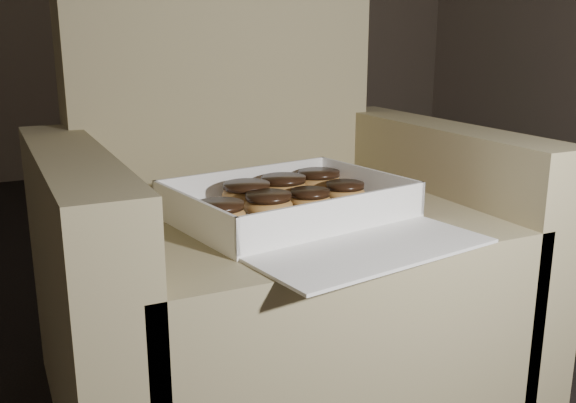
# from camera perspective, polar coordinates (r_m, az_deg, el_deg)

# --- Properties ---
(floor) EXTENTS (4.50, 4.50, 0.00)m
(floor) POSITION_cam_1_polar(r_m,az_deg,el_deg) (1.32, 3.45, -16.43)
(floor) COLOR black
(floor) RESTS_ON ground
(armchair) EXTENTS (0.82, 0.69, 0.85)m
(armchair) POSITION_cam_1_polar(r_m,az_deg,el_deg) (1.23, -1.48, -5.01)
(armchair) COLOR tan
(armchair) RESTS_ON floor
(bakery_box) EXTENTS (0.43, 0.48, 0.06)m
(bakery_box) POSITION_cam_1_polar(r_m,az_deg,el_deg) (1.05, 1.35, -1.21)
(bakery_box) COLOR white
(bakery_box) RESTS_ON armchair
(donut_a) EXTENTS (0.07, 0.07, 0.04)m
(donut_a) POSITION_cam_1_polar(r_m,az_deg,el_deg) (1.15, 5.10, 0.85)
(donut_a) COLOR #C58545
(donut_a) RESTS_ON bakery_box
(donut_b) EXTENTS (0.08, 0.08, 0.04)m
(donut_b) POSITION_cam_1_polar(r_m,az_deg,el_deg) (1.05, -1.74, -0.29)
(donut_b) COLOR #C58545
(donut_b) RESTS_ON bakery_box
(donut_c) EXTENTS (0.08, 0.08, 0.04)m
(donut_c) POSITION_cam_1_polar(r_m,az_deg,el_deg) (1.00, -6.06, -1.14)
(donut_c) COLOR #C58545
(donut_c) RESTS_ON bakery_box
(donut_d) EXTENTS (0.09, 0.09, 0.04)m
(donut_d) POSITION_cam_1_polar(r_m,az_deg,el_deg) (1.11, -3.69, 0.65)
(donut_d) COLOR #C58545
(donut_d) RESTS_ON bakery_box
(donut_e) EXTENTS (0.09, 0.09, 0.04)m
(donut_e) POSITION_cam_1_polar(r_m,az_deg,el_deg) (1.16, -0.40, 1.26)
(donut_e) COLOR #C58545
(donut_e) RESTS_ON bakery_box
(donut_f) EXTENTS (0.07, 0.07, 0.04)m
(donut_f) POSITION_cam_1_polar(r_m,az_deg,el_deg) (1.09, 1.98, 0.16)
(donut_f) COLOR #C58545
(donut_f) RESTS_ON bakery_box
(donut_g) EXTENTS (0.08, 0.08, 0.04)m
(donut_g) POSITION_cam_1_polar(r_m,az_deg,el_deg) (1.22, 2.77, 1.84)
(donut_g) COLOR #C58545
(donut_g) RESTS_ON bakery_box
(crumb_a) EXTENTS (0.01, 0.01, 0.00)m
(crumb_a) POSITION_cam_1_polar(r_m,az_deg,el_deg) (1.13, 7.82, -0.42)
(crumb_a) COLOR black
(crumb_a) RESTS_ON bakery_box
(crumb_b) EXTENTS (0.01, 0.01, 0.00)m
(crumb_b) POSITION_cam_1_polar(r_m,az_deg,el_deg) (1.08, 8.70, -1.11)
(crumb_b) COLOR black
(crumb_b) RESTS_ON bakery_box
(crumb_c) EXTENTS (0.01, 0.01, 0.00)m
(crumb_c) POSITION_cam_1_polar(r_m,az_deg,el_deg) (1.08, 4.14, -0.93)
(crumb_c) COLOR black
(crumb_c) RESTS_ON bakery_box
(crumb_d) EXTENTS (0.01, 0.01, 0.00)m
(crumb_d) POSITION_cam_1_polar(r_m,az_deg,el_deg) (0.98, -1.86, -2.59)
(crumb_d) COLOR black
(crumb_d) RESTS_ON bakery_box
(crumb_e) EXTENTS (0.01, 0.01, 0.00)m
(crumb_e) POSITION_cam_1_polar(r_m,az_deg,el_deg) (0.97, -4.25, -2.78)
(crumb_e) COLOR black
(crumb_e) RESTS_ON bakery_box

